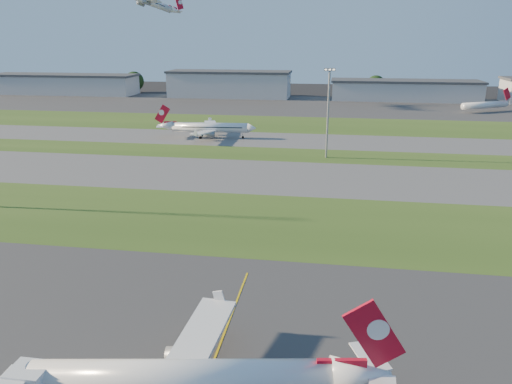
% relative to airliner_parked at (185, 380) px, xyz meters
% --- Properties ---
extents(grass_strip_a, '(300.00, 34.00, 0.01)m').
position_rel_airliner_parked_xyz_m(grass_strip_a, '(-4.32, 51.77, -3.78)').
color(grass_strip_a, '#2D4918').
rests_on(grass_strip_a, ground).
extents(taxiway_a, '(300.00, 32.00, 0.01)m').
position_rel_airliner_parked_xyz_m(taxiway_a, '(-4.32, 84.77, -3.78)').
color(taxiway_a, '#515154').
rests_on(taxiway_a, ground).
extents(grass_strip_b, '(300.00, 18.00, 0.01)m').
position_rel_airliner_parked_xyz_m(grass_strip_b, '(-4.32, 109.77, -3.78)').
color(grass_strip_b, '#2D4918').
rests_on(grass_strip_b, ground).
extents(taxiway_b, '(300.00, 26.00, 0.01)m').
position_rel_airliner_parked_xyz_m(taxiway_b, '(-4.32, 131.77, -3.78)').
color(taxiway_b, '#515154').
rests_on(taxiway_b, ground).
extents(grass_strip_c, '(300.00, 40.00, 0.01)m').
position_rel_airliner_parked_xyz_m(grass_strip_c, '(-4.32, 164.77, -3.78)').
color(grass_strip_c, '#2D4918').
rests_on(grass_strip_c, ground).
extents(apron_far, '(400.00, 80.00, 0.01)m').
position_rel_airliner_parked_xyz_m(apron_far, '(-4.32, 224.77, -3.78)').
color(apron_far, '#333335').
rests_on(apron_far, ground).
extents(airliner_parked, '(34.40, 28.96, 10.79)m').
position_rel_airliner_parked_xyz_m(airliner_parked, '(0.00, 0.00, 0.00)').
color(airliner_parked, white).
rests_on(airliner_parked, ground).
extents(airliner_taxiing, '(33.11, 28.02, 10.33)m').
position_rel_airliner_parked_xyz_m(airliner_taxiing, '(-30.77, 131.76, -0.16)').
color(airliner_taxiing, white).
rests_on(airliner_taxiing, ground).
extents(airliner_departing, '(28.36, 24.74, 10.66)m').
position_rel_airliner_parked_xyz_m(airliner_departing, '(-84.06, 218.70, 47.75)').
color(airliner_departing, white).
extents(mini_jet_near, '(25.61, 15.85, 9.48)m').
position_rel_airliner_parked_xyz_m(mini_jet_near, '(82.84, 214.14, -0.51)').
color(mini_jet_near, white).
rests_on(mini_jet_near, ground).
extents(light_mast_centre, '(3.20, 0.70, 25.80)m').
position_rel_airliner_parked_xyz_m(light_mast_centre, '(10.68, 107.77, 11.02)').
color(light_mast_centre, gray).
rests_on(light_mast_centre, ground).
extents(hangar_far_west, '(91.80, 23.00, 12.20)m').
position_rel_airliner_parked_xyz_m(hangar_far_west, '(-154.32, 254.77, 2.35)').
color(hangar_far_west, '#ACAFB5').
rests_on(hangar_far_west, ground).
extents(hangar_west, '(71.40, 23.00, 15.20)m').
position_rel_airliner_parked_xyz_m(hangar_west, '(-49.32, 254.77, 3.85)').
color(hangar_west, '#ACAFB5').
rests_on(hangar_west, ground).
extents(hangar_east, '(81.60, 23.00, 11.20)m').
position_rel_airliner_parked_xyz_m(hangar_east, '(50.68, 254.77, 1.85)').
color(hangar_east, '#ACAFB5').
rests_on(hangar_east, ground).
extents(tree_far_west, '(11.00, 11.00, 12.00)m').
position_rel_airliner_parked_xyz_m(tree_far_west, '(-194.32, 267.77, 2.70)').
color(tree_far_west, black).
rests_on(tree_far_west, ground).
extents(tree_west, '(12.10, 12.10, 13.20)m').
position_rel_airliner_parked_xyz_m(tree_west, '(-114.32, 269.77, 3.35)').
color(tree_west, black).
rests_on(tree_west, ground).
extents(tree_mid_west, '(9.90, 9.90, 10.80)m').
position_rel_airliner_parked_xyz_m(tree_mid_west, '(-24.32, 265.77, 2.05)').
color(tree_mid_west, black).
rests_on(tree_mid_west, ground).
extents(tree_mid_east, '(11.55, 11.55, 12.60)m').
position_rel_airliner_parked_xyz_m(tree_mid_east, '(35.68, 268.77, 3.02)').
color(tree_mid_east, black).
rests_on(tree_mid_east, ground).
extents(tree_east, '(10.45, 10.45, 11.40)m').
position_rel_airliner_parked_xyz_m(tree_east, '(110.68, 266.77, 2.37)').
color(tree_east, black).
rests_on(tree_east, ground).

